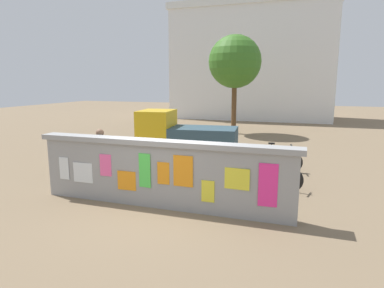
{
  "coord_description": "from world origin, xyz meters",
  "views": [
    {
      "loc": [
        3.08,
        -6.84,
        2.88
      ],
      "look_at": [
        0.04,
        2.14,
        1.12
      ],
      "focal_mm": 31.24,
      "sensor_mm": 36.0,
      "label": 1
    }
  ],
  "objects_px": {
    "auto_rickshaw_truck": "(182,136)",
    "bicycle_far": "(272,176)",
    "tree_roadside": "(235,62)",
    "motorcycle": "(168,172)",
    "person_walking": "(101,151)",
    "bicycle_near": "(276,161)"
  },
  "relations": [
    {
      "from": "bicycle_far",
      "to": "tree_roadside",
      "type": "height_order",
      "value": "tree_roadside"
    },
    {
      "from": "bicycle_far",
      "to": "person_walking",
      "type": "relative_size",
      "value": 1.04
    },
    {
      "from": "motorcycle",
      "to": "person_walking",
      "type": "bearing_deg",
      "value": -168.14
    },
    {
      "from": "auto_rickshaw_truck",
      "to": "person_walking",
      "type": "height_order",
      "value": "auto_rickshaw_truck"
    },
    {
      "from": "bicycle_near",
      "to": "bicycle_far",
      "type": "height_order",
      "value": "same"
    },
    {
      "from": "bicycle_far",
      "to": "tree_roadside",
      "type": "bearing_deg",
      "value": 107.71
    },
    {
      "from": "person_walking",
      "to": "tree_roadside",
      "type": "distance_m",
      "value": 11.37
    },
    {
      "from": "motorcycle",
      "to": "person_walking",
      "type": "height_order",
      "value": "person_walking"
    },
    {
      "from": "auto_rickshaw_truck",
      "to": "tree_roadside",
      "type": "bearing_deg",
      "value": 86.37
    },
    {
      "from": "person_walking",
      "to": "bicycle_far",
      "type": "bearing_deg",
      "value": 15.58
    },
    {
      "from": "motorcycle",
      "to": "auto_rickshaw_truck",
      "type": "bearing_deg",
      "value": 103.84
    },
    {
      "from": "bicycle_far",
      "to": "motorcycle",
      "type": "bearing_deg",
      "value": -161.92
    },
    {
      "from": "bicycle_near",
      "to": "tree_roadside",
      "type": "relative_size",
      "value": 0.31
    },
    {
      "from": "auto_rickshaw_truck",
      "to": "bicycle_far",
      "type": "height_order",
      "value": "auto_rickshaw_truck"
    },
    {
      "from": "person_walking",
      "to": "auto_rickshaw_truck",
      "type": "bearing_deg",
      "value": 74.18
    },
    {
      "from": "motorcycle",
      "to": "person_walking",
      "type": "distance_m",
      "value": 1.97
    },
    {
      "from": "motorcycle",
      "to": "tree_roadside",
      "type": "relative_size",
      "value": 0.35
    },
    {
      "from": "bicycle_near",
      "to": "person_walking",
      "type": "height_order",
      "value": "person_walking"
    },
    {
      "from": "auto_rickshaw_truck",
      "to": "bicycle_far",
      "type": "bearing_deg",
      "value": -34.61
    },
    {
      "from": "motorcycle",
      "to": "bicycle_far",
      "type": "relative_size",
      "value": 1.13
    },
    {
      "from": "motorcycle",
      "to": "person_walking",
      "type": "relative_size",
      "value": 1.17
    },
    {
      "from": "tree_roadside",
      "to": "bicycle_far",
      "type": "bearing_deg",
      "value": -72.29
    }
  ]
}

